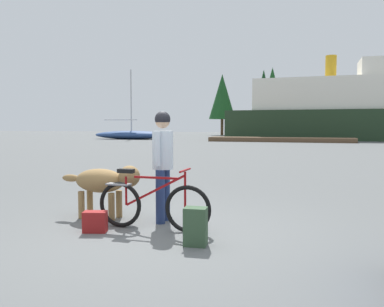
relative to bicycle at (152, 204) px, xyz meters
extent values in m
plane|color=#595B5B|center=(0.20, -0.10, -0.37)|extent=(160.00, 160.00, 0.00)
torus|color=black|center=(0.54, 0.00, -0.03)|extent=(0.67, 0.06, 0.67)
torus|color=black|center=(-0.51, 0.00, -0.03)|extent=(0.67, 0.06, 0.67)
cube|color=maroon|center=(0.07, 0.00, 0.39)|extent=(0.67, 0.03, 0.03)
cube|color=maroon|center=(0.05, 0.00, 0.20)|extent=(0.90, 0.03, 0.49)
cylinder|color=maroon|center=(-0.41, 0.00, 0.18)|extent=(0.03, 0.03, 0.42)
cylinder|color=maroon|center=(0.50, 0.00, 0.23)|extent=(0.03, 0.03, 0.52)
cube|color=black|center=(-0.41, 0.00, 0.47)|extent=(0.24, 0.10, 0.06)
cylinder|color=maroon|center=(0.50, 0.00, 0.51)|extent=(0.03, 0.44, 0.03)
cube|color=slate|center=(-0.53, 0.00, 0.27)|extent=(0.36, 0.14, 0.02)
cylinder|color=navy|center=(-0.02, 0.59, 0.04)|extent=(0.14, 0.14, 0.82)
cylinder|color=navy|center=(-0.02, 0.37, 0.04)|extent=(0.14, 0.14, 0.82)
cylinder|color=silver|center=(-0.02, 0.48, 0.75)|extent=(0.32, 0.32, 0.58)
cylinder|color=silver|center=(-0.02, 0.70, 0.78)|extent=(0.09, 0.09, 0.51)
cylinder|color=silver|center=(-0.02, 0.26, 0.78)|extent=(0.09, 0.09, 0.51)
sphere|color=tan|center=(-0.02, 0.48, 1.19)|extent=(0.22, 0.22, 0.22)
sphere|color=black|center=(-0.02, 0.48, 1.22)|extent=(0.24, 0.24, 0.24)
ellipsoid|color=olive|center=(-1.09, 0.42, 0.24)|extent=(0.85, 0.45, 0.38)
sphere|color=olive|center=(-0.56, 0.42, 0.33)|extent=(0.34, 0.34, 0.34)
ellipsoid|color=olive|center=(-1.63, 0.42, 0.26)|extent=(0.32, 0.12, 0.12)
cylinder|color=olive|center=(-0.81, 0.54, -0.15)|extent=(0.10, 0.10, 0.44)
cylinder|color=olive|center=(-0.81, 0.30, -0.15)|extent=(0.10, 0.10, 0.44)
cylinder|color=olive|center=(-1.36, 0.54, -0.15)|extent=(0.10, 0.10, 0.44)
cylinder|color=olive|center=(-1.36, 0.30, -0.15)|extent=(0.10, 0.10, 0.44)
cube|color=#334C33|center=(0.80, -0.51, -0.13)|extent=(0.30, 0.22, 0.48)
cube|color=maroon|center=(-0.72, -0.35, -0.22)|extent=(0.36, 0.26, 0.29)
cube|color=brown|center=(-0.64, 30.82, -0.17)|extent=(12.86, 2.35, 0.40)
cube|color=#1E331E|center=(7.08, 37.46, 1.14)|extent=(27.11, 7.14, 3.01)
cube|color=silver|center=(7.08, 37.46, 4.25)|extent=(21.69, 6.00, 3.20)
cylinder|color=#BF8C19|center=(3.83, 37.46, 7.05)|extent=(1.10, 1.10, 2.40)
ellipsoid|color=navy|center=(-16.41, 32.64, 0.08)|extent=(8.69, 2.43, 0.90)
cylinder|color=#B2B2B7|center=(-16.41, 32.64, 3.78)|extent=(0.14, 0.14, 6.50)
cylinder|color=#B2B2B7|center=(-17.71, 32.64, 1.73)|extent=(3.91, 0.10, 0.10)
cylinder|color=#4C331E|center=(-10.74, 51.39, 0.85)|extent=(0.42, 0.42, 2.43)
cone|color=#19471E|center=(-10.74, 51.39, 5.38)|extent=(3.94, 3.94, 6.63)
cylinder|color=#4C331E|center=(-4.39, 49.13, 0.91)|extent=(0.33, 0.33, 2.56)
cone|color=#143819|center=(-4.39, 49.13, 5.48)|extent=(3.02, 3.02, 6.59)
cylinder|color=#4C331E|center=(-3.67, 53.72, 1.35)|extent=(0.33, 0.33, 3.44)
cone|color=#19471E|center=(-3.67, 53.72, 6.40)|extent=(3.39, 3.39, 6.64)
camera|label=1|loc=(2.16, -5.01, 1.13)|focal=36.11mm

